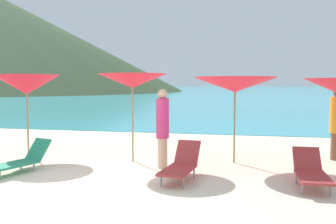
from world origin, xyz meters
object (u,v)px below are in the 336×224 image
Objects in this scene: beachgoer_1 at (163,126)px; umbrella_1 at (27,85)px; umbrella_3 at (235,85)px; umbrella_2 at (132,81)px; lounge_chair_0 at (19,160)px; lounge_chair_1 at (181,164)px; lounge_chair_2 at (311,171)px.

umbrella_1 is at bearing 131.17° from beachgoer_1.
umbrella_3 is (5.75, 0.08, -0.00)m from umbrella_1.
umbrella_1 is 1.00× the size of umbrella_2.
lounge_chair_1 is at bearing 20.47° from lounge_chair_0.
umbrella_2 is 4.70m from lounge_chair_2.
umbrella_2 reaches higher than lounge_chair_0.
beachgoer_1 is at bearing 129.44° from lounge_chair_1.
umbrella_2 is at bearing 141.72° from lounge_chair_1.
beachgoer_1 is at bearing 162.17° from lounge_chair_2.
beachgoer_1 reaches higher than lounge_chair_2.
lounge_chair_2 is (2.54, 0.00, -0.01)m from lounge_chair_1.
umbrella_1 reaches higher than lounge_chair_0.
lounge_chair_2 is 0.78× the size of beachgoer_1.
lounge_chair_1 is 2.54m from lounge_chair_2.
umbrella_2 is at bearing 158.42° from lounge_chair_2.
beachgoer_1 is at bearing 38.05° from lounge_chair_0.
umbrella_1 reaches higher than beachgoer_1.
umbrella_1 reaches higher than lounge_chair_2.
umbrella_2 reaches higher than beachgoer_1.
umbrella_1 reaches higher than umbrella_3.
umbrella_2 is at bearing -171.16° from umbrella_3.
umbrella_2 is 1.48× the size of lounge_chair_1.
umbrella_3 is at bearing 69.14° from lounge_chair_1.
umbrella_1 is 3.22m from umbrella_2.
umbrella_2 is at bearing 111.26° from beachgoer_1.
umbrella_1 is 5.75m from umbrella_3.
lounge_chair_0 is at bearing -179.61° from lounge_chair_2.
umbrella_1 is 1.02× the size of umbrella_3.
umbrella_2 reaches higher than umbrella_3.
umbrella_3 is at bearing 0.82° from umbrella_1.
lounge_chair_2 is (7.28, -1.85, -1.66)m from umbrella_1.
beachgoer_1 is (3.07, 1.10, 0.74)m from lounge_chair_0.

